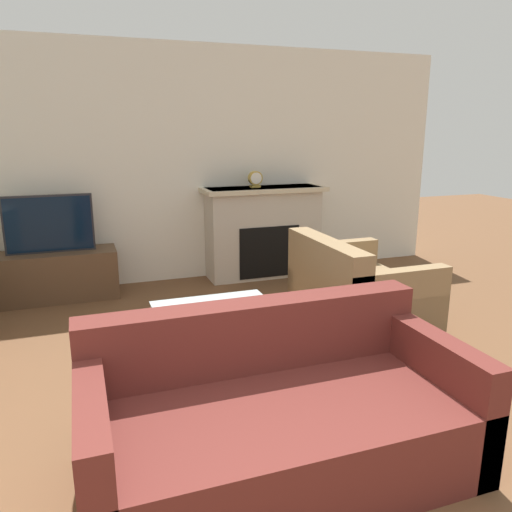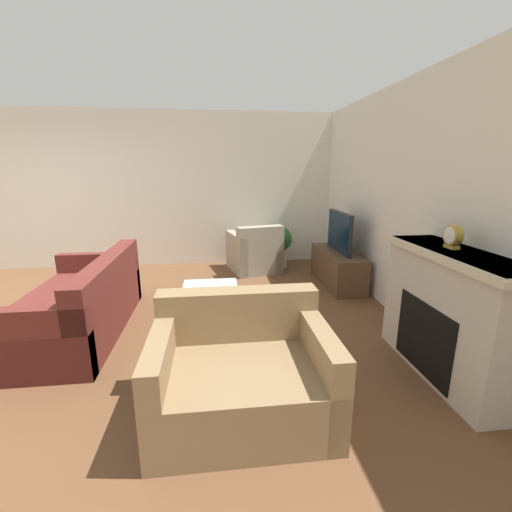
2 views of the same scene
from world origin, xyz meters
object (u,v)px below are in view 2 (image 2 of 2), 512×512
Objects in this scene: mantel_clock at (453,236)px; couch_loveseat at (242,375)px; tv at (339,232)px; coffee_table at (210,295)px; potted_plant at (279,242)px; armchair_by_window at (254,254)px; couch_sectional at (78,307)px.

couch_loveseat is at bearing -78.45° from mantel_clock.
tv is 0.71× the size of couch_loveseat.
couch_loveseat is 1.43m from coffee_table.
potted_plant is 3.51m from mantel_clock.
armchair_by_window is 3.53m from mantel_clock.
couch_sectional is at bearing -91.73° from coffee_table.
tv is 0.44× the size of couch_sectional.
couch_sectional is 2.19m from couch_loveseat.
armchair_by_window is at bearing 134.07° from couch_sectional.
tv is 1.19× the size of potted_plant.
armchair_by_window is (-2.08, 2.15, 0.01)m from couch_sectional.
couch_loveseat is 6.40× the size of mantel_clock.
tv is 1.31m from potted_plant.
potted_plant is (-0.17, 0.47, 0.16)m from armchair_by_window.
armchair_by_window is at bearing 81.89° from couch_loveseat.
couch_sectional is 2.99m from armchair_by_window.
tv is at bearing 122.97° from coffee_table.
tv is 2.32m from mantel_clock.
couch_loveseat is 1.23× the size of armchair_by_window.
armchair_by_window is at bearing -158.20° from mantel_clock.
tv is 2.32m from coffee_table.
couch_sectional is at bearing -70.18° from tv.
tv reaches higher than couch_loveseat.
coffee_table is 2.59m from potted_plant.
potted_plant is at bearing -166.55° from mantel_clock.
tv reaches higher than potted_plant.
couch_loveseat is (2.65, -1.67, -0.52)m from tv.
coffee_table is 2.41m from mantel_clock.
armchair_by_window is at bearing 160.80° from coffee_table.
potted_plant reaches higher than coffee_table.
couch_loveseat is at bearing 48.49° from couch_sectional.
mantel_clock reaches higher than coffee_table.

